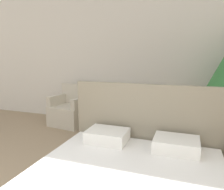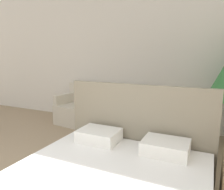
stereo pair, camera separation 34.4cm
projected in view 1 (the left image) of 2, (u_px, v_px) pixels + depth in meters
name	position (u px, v px, depth m)	size (l,w,h in m)	color
wall_back	(121.00, 55.00, 4.53)	(10.00, 0.06, 2.90)	silver
armchair_near_window_left	(69.00, 112.00, 4.55)	(0.77, 0.67, 0.84)	beige
armchair_near_window_right	(117.00, 117.00, 4.21)	(0.71, 0.60, 0.84)	beige
side_table	(93.00, 115.00, 4.40)	(0.36, 0.36, 0.49)	brown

